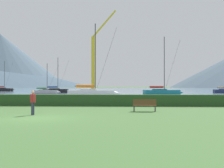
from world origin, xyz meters
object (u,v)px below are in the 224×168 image
(sailboat_slip_2, at_px, (56,90))
(sailboat_slip_7, at_px, (45,92))
(dock_crane, at_px, (94,67))
(sailboat_slip_10, at_px, (3,89))
(person_seated_viewer, at_px, (33,101))
(sailboat_slip_4, at_px, (162,92))
(park_bench_near_path, at_px, (145,105))
(sailboat_slip_6, at_px, (92,93))

(sailboat_slip_2, height_order, sailboat_slip_7, sailboat_slip_2)
(dock_crane, bearing_deg, sailboat_slip_2, 144.53)
(sailboat_slip_10, height_order, person_seated_viewer, sailboat_slip_10)
(sailboat_slip_4, distance_m, sailboat_slip_7, 27.88)
(person_seated_viewer, bearing_deg, dock_crane, 98.66)
(sailboat_slip_7, xyz_separation_m, park_bench_near_path, (20.64, -44.98, -0.02))
(sailboat_slip_10, xyz_separation_m, person_seated_viewer, (38.65, -82.77, 0.31))
(park_bench_near_path, distance_m, dock_crane, 49.97)
(sailboat_slip_4, xyz_separation_m, dock_crane, (-15.32, 12.12, 5.92))
(sailboat_slip_2, relative_size, sailboat_slip_6, 0.78)
(sailboat_slip_6, distance_m, park_bench_near_path, 27.67)
(sailboat_slip_6, height_order, person_seated_viewer, sailboat_slip_6)
(sailboat_slip_2, height_order, sailboat_slip_10, sailboat_slip_10)
(sailboat_slip_2, xyz_separation_m, sailboat_slip_7, (0.38, -12.01, -0.11))
(sailboat_slip_6, relative_size, sailboat_slip_10, 1.14)
(person_seated_viewer, height_order, dock_crane, dock_crane)
(dock_crane, bearing_deg, person_seated_viewer, -88.10)
(sailboat_slip_2, xyz_separation_m, sailboat_slip_4, (26.96, -20.41, 0.05))
(sailboat_slip_10, bearing_deg, sailboat_slip_7, -50.68)
(sailboat_slip_6, relative_size, person_seated_viewer, 7.69)
(sailboat_slip_4, distance_m, park_bench_near_path, 37.06)
(sailboat_slip_10, xyz_separation_m, park_bench_near_path, (46.31, -79.74, -0.13))
(sailboat_slip_7, distance_m, dock_crane, 13.32)
(sailboat_slip_4, bearing_deg, sailboat_slip_6, -152.83)
(sailboat_slip_7, bearing_deg, dock_crane, 6.52)
(sailboat_slip_7, distance_m, sailboat_slip_10, 43.21)
(sailboat_slip_2, bearing_deg, sailboat_slip_10, 138.86)
(sailboat_slip_2, relative_size, sailboat_slip_10, 0.89)
(sailboat_slip_6, distance_m, sailboat_slip_7, 22.66)
(sailboat_slip_2, bearing_deg, sailboat_slip_7, -87.36)
(sailboat_slip_4, height_order, park_bench_near_path, sailboat_slip_4)
(sailboat_slip_7, xyz_separation_m, dock_crane, (11.26, 3.72, 6.07))
(sailboat_slip_10, height_order, dock_crane, dock_crane)
(sailboat_slip_6, bearing_deg, sailboat_slip_7, 121.00)
(sailboat_slip_4, distance_m, dock_crane, 20.41)
(sailboat_slip_2, height_order, person_seated_viewer, sailboat_slip_2)
(sailboat_slip_4, relative_size, park_bench_near_path, 6.71)
(sailboat_slip_7, distance_m, park_bench_near_path, 49.49)
(dock_crane, bearing_deg, sailboat_slip_10, 139.95)
(park_bench_near_path, bearing_deg, sailboat_slip_7, 118.20)
(sailboat_slip_6, distance_m, sailboat_slip_10, 65.87)
(sailboat_slip_7, relative_size, park_bench_near_path, 4.07)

